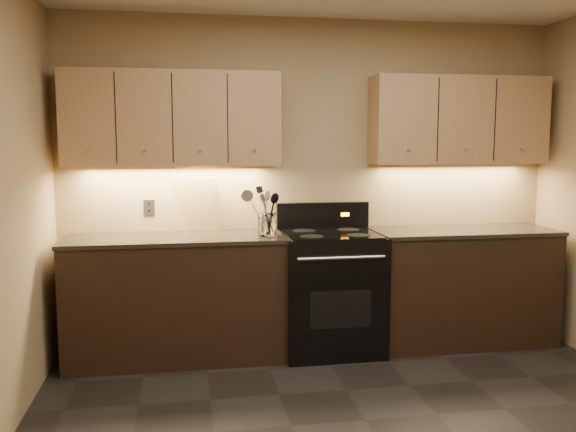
% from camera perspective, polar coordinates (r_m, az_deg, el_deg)
% --- Properties ---
extents(wall_back, '(4.00, 0.04, 2.60)m').
position_cam_1_polar(wall_back, '(4.96, 2.26, 3.16)').
color(wall_back, '#99835A').
rests_on(wall_back, ground).
extents(counter_left, '(1.62, 0.62, 0.93)m').
position_cam_1_polar(counter_left, '(4.69, -10.39, -7.51)').
color(counter_left, black).
rests_on(counter_left, ground).
extents(counter_right, '(1.46, 0.62, 0.93)m').
position_cam_1_polar(counter_right, '(5.18, 15.88, -6.28)').
color(counter_right, black).
rests_on(counter_right, ground).
extents(stove, '(0.76, 0.68, 1.14)m').
position_cam_1_polar(stove, '(4.80, 3.95, -6.92)').
color(stove, black).
rests_on(stove, ground).
extents(upper_cab_left, '(1.60, 0.30, 0.70)m').
position_cam_1_polar(upper_cab_left, '(4.70, -10.73, 8.93)').
color(upper_cab_left, tan).
rests_on(upper_cab_left, wall_back).
extents(upper_cab_right, '(1.44, 0.30, 0.70)m').
position_cam_1_polar(upper_cab_right, '(5.19, 15.66, 8.60)').
color(upper_cab_right, tan).
rests_on(upper_cab_right, wall_back).
extents(outlet_plate, '(0.08, 0.01, 0.12)m').
position_cam_1_polar(outlet_plate, '(4.87, -12.87, 0.79)').
color(outlet_plate, '#B2B5BA').
rests_on(outlet_plate, wall_back).
extents(utensil_crock, '(0.14, 0.14, 0.17)m').
position_cam_1_polar(utensil_crock, '(4.56, -1.97, -0.87)').
color(utensil_crock, white).
rests_on(utensil_crock, counter_left).
extents(cutting_board, '(0.34, 0.16, 0.43)m').
position_cam_1_polar(cutting_board, '(4.83, -8.38, 1.12)').
color(cutting_board, tan).
rests_on(cutting_board, counter_left).
extents(wooden_spoon, '(0.12, 0.13, 0.33)m').
position_cam_1_polar(wooden_spoon, '(4.54, -2.45, 0.34)').
color(wooden_spoon, tan).
rests_on(wooden_spoon, utensil_crock).
extents(black_spoon, '(0.11, 0.17, 0.33)m').
position_cam_1_polar(black_spoon, '(4.58, -2.00, 0.43)').
color(black_spoon, black).
rests_on(black_spoon, utensil_crock).
extents(black_turner, '(0.13, 0.18, 0.33)m').
position_cam_1_polar(black_turner, '(4.52, -1.73, 0.29)').
color(black_turner, black).
rests_on(black_turner, utensil_crock).
extents(steel_spatula, '(0.20, 0.15, 0.40)m').
position_cam_1_polar(steel_spatula, '(4.57, -1.55, 0.81)').
color(steel_spatula, silver).
rests_on(steel_spatula, utensil_crock).
extents(steel_skimmer, '(0.26, 0.15, 0.36)m').
position_cam_1_polar(steel_skimmer, '(4.53, -1.67, 0.55)').
color(steel_skimmer, silver).
rests_on(steel_skimmer, utensil_crock).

